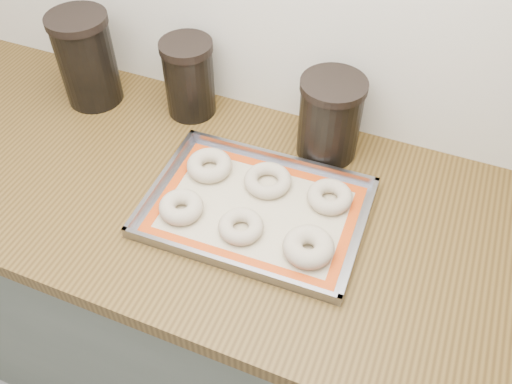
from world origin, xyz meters
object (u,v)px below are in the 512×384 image
at_px(canister_right, 330,118).
at_px(bagel_back_left, 209,165).
at_px(bagel_back_right, 330,197).
at_px(bagel_front_mid, 241,226).
at_px(bagel_front_right, 308,247).
at_px(baking_tray, 256,209).
at_px(bagel_back_mid, 268,180).
at_px(canister_mid, 189,78).
at_px(canister_left, 87,59).
at_px(bagel_front_left, 181,207).

bearing_deg(canister_right, bagel_back_left, -142.82).
bearing_deg(bagel_back_right, bagel_front_mid, -134.46).
bearing_deg(bagel_front_right, baking_tray, 154.30).
height_order(bagel_back_mid, canister_mid, canister_mid).
xyz_separation_m(baking_tray, canister_right, (0.08, 0.24, 0.09)).
height_order(bagel_back_right, canister_left, canister_left).
relative_size(bagel_front_mid, bagel_front_right, 0.91).
height_order(bagel_front_right, bagel_back_mid, bagel_front_right).
xyz_separation_m(bagel_front_mid, bagel_back_mid, (0.00, 0.14, -0.00)).
distance_m(bagel_front_mid, bagel_back_left, 0.19).
distance_m(baking_tray, canister_left, 0.59).
height_order(baking_tray, bagel_front_mid, bagel_front_mid).
distance_m(bagel_back_left, bagel_back_mid, 0.14).
xyz_separation_m(baking_tray, bagel_front_left, (-0.14, -0.07, 0.02)).
bearing_deg(baking_tray, bagel_back_right, 30.36).
xyz_separation_m(bagel_back_mid, canister_mid, (-0.28, 0.18, 0.08)).
bearing_deg(bagel_back_mid, canister_mid, 147.08).
bearing_deg(canister_left, bagel_back_left, -19.16).
xyz_separation_m(baking_tray, canister_left, (-0.54, 0.21, 0.11)).
relative_size(bagel_back_mid, bagel_back_right, 1.08).
xyz_separation_m(baking_tray, bagel_front_mid, (-0.01, -0.07, 0.01)).
relative_size(bagel_back_left, canister_right, 0.52).
height_order(baking_tray, bagel_front_right, bagel_front_right).
distance_m(baking_tray, bagel_front_right, 0.16).
relative_size(baking_tray, canister_right, 2.36).
relative_size(bagel_front_right, bagel_back_left, 1.00).
height_order(bagel_front_mid, bagel_back_right, bagel_back_right).
height_order(bagel_front_right, bagel_back_left, bagel_front_right).
distance_m(bagel_back_right, canister_mid, 0.46).
height_order(baking_tray, bagel_front_left, bagel_front_left).
distance_m(bagel_front_right, canister_right, 0.32).
bearing_deg(bagel_front_left, canister_mid, 113.25).
bearing_deg(canister_left, bagel_back_right, -10.56).
relative_size(bagel_back_right, canister_right, 0.49).
bearing_deg(bagel_front_right, canister_left, 158.01).
height_order(bagel_front_right, canister_right, canister_right).
bearing_deg(baking_tray, bagel_back_left, 154.13).
bearing_deg(baking_tray, bagel_back_mid, 92.50).
bearing_deg(bagel_front_left, bagel_back_right, 27.78).
xyz_separation_m(bagel_front_right, bagel_back_right, (-0.00, 0.15, -0.00)).
bearing_deg(canister_mid, bagel_front_mid, -49.55).
xyz_separation_m(bagel_front_right, bagel_back_left, (-0.28, 0.14, -0.00)).
height_order(bagel_front_left, bagel_front_mid, bagel_front_left).
xyz_separation_m(bagel_back_left, bagel_back_mid, (0.14, 0.01, -0.00)).
xyz_separation_m(baking_tray, canister_mid, (-0.28, 0.26, 0.09)).
relative_size(bagel_front_left, bagel_back_left, 0.92).
height_order(baking_tray, bagel_back_right, bagel_back_right).
distance_m(bagel_back_left, canister_left, 0.43).
bearing_deg(bagel_front_mid, canister_left, 152.86).
xyz_separation_m(bagel_front_mid, canister_mid, (-0.28, 0.32, 0.08)).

